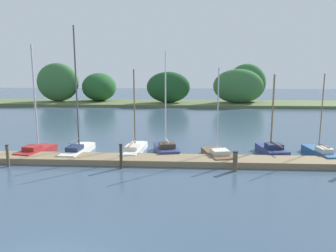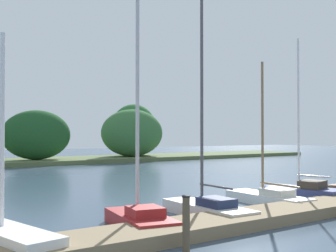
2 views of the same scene
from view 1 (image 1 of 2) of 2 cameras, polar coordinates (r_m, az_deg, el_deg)
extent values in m
cube|color=#847051|center=(20.90, -8.03, -5.60)|extent=(28.80, 1.80, 0.35)
cube|color=#56663D|center=(51.20, -1.13, 3.87)|extent=(70.65, 8.00, 0.40)
ellipsoid|color=#386B38|center=(50.50, 11.81, 6.63)|extent=(7.30, 3.43, 4.98)
ellipsoid|color=#1E4C23|center=(50.19, 0.05, 6.59)|extent=(6.45, 3.13, 4.57)
ellipsoid|color=#386B38|center=(54.87, -18.18, 7.07)|extent=(6.52, 3.32, 5.86)
ellipsoid|color=#2D6633|center=(53.09, 13.21, 7.15)|extent=(5.76, 3.17, 5.74)
ellipsoid|color=#235628|center=(53.71, -11.59, 6.49)|extent=(5.26, 5.12, 4.33)
cube|color=maroon|center=(24.00, -21.43, -4.07)|extent=(1.79, 3.29, 0.42)
cube|color=maroon|center=(25.11, -19.55, -3.39)|extent=(0.80, 0.89, 0.36)
cube|color=maroon|center=(23.62, -22.04, -3.46)|extent=(1.07, 1.09, 0.27)
cylinder|color=#B7B7BC|center=(23.61, -21.66, 4.54)|extent=(0.11, 0.11, 6.75)
cube|color=silver|center=(23.18, -15.06, -4.19)|extent=(1.35, 3.89, 0.42)
cube|color=silver|center=(24.74, -13.57, -3.28)|extent=(0.67, 0.99, 0.36)
cube|color=#1E2847|center=(22.67, -15.56, -3.63)|extent=(0.90, 1.20, 0.27)
cylinder|color=#4C4C51|center=(22.80, -15.28, 6.20)|extent=(0.10, 0.10, 7.92)
cylinder|color=#4C4C51|center=(22.59, -15.58, -2.39)|extent=(0.17, 1.63, 0.07)
cube|color=white|center=(22.90, -5.76, -4.10)|extent=(1.38, 3.89, 0.39)
cube|color=white|center=(24.53, -4.84, -3.17)|extent=(0.68, 1.00, 0.34)
cube|color=beige|center=(22.37, -6.06, -3.59)|extent=(0.91, 1.20, 0.26)
cylinder|color=#7F6647|center=(22.65, -5.72, 2.97)|extent=(0.10, 0.10, 5.22)
cylinder|color=#7F6647|center=(22.18, -6.15, -2.94)|extent=(0.22, 1.98, 0.08)
cube|color=navy|center=(22.60, -0.33, -4.11)|extent=(1.95, 3.16, 0.50)
cube|color=navy|center=(23.87, -0.82, -3.39)|extent=(0.88, 0.88, 0.42)
cube|color=#3D3328|center=(22.15, -0.18, -3.31)|extent=(1.17, 1.08, 0.32)
cylinder|color=silver|center=(22.22, -0.42, 4.55)|extent=(0.09, 0.09, 6.29)
cylinder|color=silver|center=(22.03, -0.16, -2.47)|extent=(0.38, 1.39, 0.08)
cube|color=brown|center=(21.65, 8.45, -4.97)|extent=(2.06, 3.39, 0.41)
cube|color=brown|center=(22.96, 7.30, -4.12)|extent=(0.90, 0.94, 0.35)
cube|color=beige|center=(21.20, 8.82, -4.35)|extent=(1.20, 1.16, 0.27)
cylinder|color=#B7B7BC|center=(21.31, 8.44, 2.62)|extent=(0.08, 0.08, 5.30)
cube|color=navy|center=(23.45, 17.16, -4.04)|extent=(1.73, 2.97, 0.50)
cube|color=navy|center=(24.60, 16.07, -3.39)|extent=(0.83, 0.80, 0.42)
cube|color=#1E2847|center=(23.04, 17.54, -3.26)|extent=(1.12, 0.98, 0.32)
cylinder|color=#7F6647|center=(23.16, 17.31, 2.44)|extent=(0.12, 0.12, 4.79)
cylinder|color=#7F6647|center=(22.70, 17.88, -2.91)|extent=(0.36, 1.97, 0.08)
cube|color=#285684|center=(23.93, 24.42, -4.29)|extent=(1.42, 3.55, 0.45)
cube|color=#285684|center=(25.26, 22.76, -3.49)|extent=(0.64, 0.93, 0.38)
cube|color=beige|center=(23.48, 24.98, -3.67)|extent=(0.86, 1.12, 0.29)
cylinder|color=#7F6647|center=(23.67, 24.60, 2.14)|extent=(0.07, 0.07, 4.89)
cylinder|color=#7F6647|center=(23.50, 24.92, -3.03)|extent=(0.26, 1.33, 0.09)
cylinder|color=brown|center=(21.78, -25.53, -4.63)|extent=(0.18, 0.18, 1.26)
cylinder|color=black|center=(21.63, -25.66, -2.97)|extent=(0.20, 0.20, 0.04)
cylinder|color=#3D3323|center=(19.51, -7.96, -5.15)|extent=(0.17, 0.17, 1.40)
cylinder|color=black|center=(19.34, -8.01, -3.10)|extent=(0.20, 0.20, 0.04)
cylinder|color=brown|center=(19.28, 11.32, -5.92)|extent=(0.27, 0.27, 1.09)
cylinder|color=black|center=(19.13, 11.38, -4.30)|extent=(0.31, 0.31, 0.04)
camera|label=2|loc=(19.99, -53.88, -2.99)|focal=46.66mm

